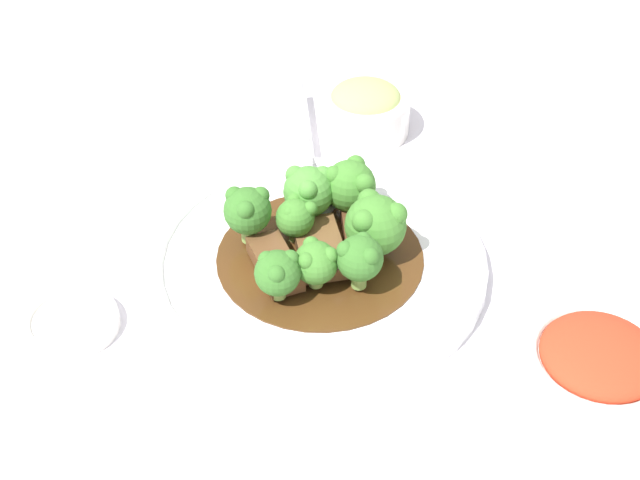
% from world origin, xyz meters
% --- Properties ---
extents(ground_plane, '(4.00, 4.00, 0.00)m').
position_xyz_m(ground_plane, '(0.00, 0.00, 0.00)').
color(ground_plane, silver).
extents(main_plate, '(0.29, 0.29, 0.02)m').
position_xyz_m(main_plate, '(0.00, 0.00, 0.01)').
color(main_plate, white).
rests_on(main_plate, ground_plane).
extents(beef_strip_0, '(0.06, 0.06, 0.01)m').
position_xyz_m(beef_strip_0, '(-0.05, 0.01, 0.02)').
color(beef_strip_0, '#56331E').
rests_on(beef_strip_0, main_plate).
extents(beef_strip_1, '(0.06, 0.07, 0.02)m').
position_xyz_m(beef_strip_1, '(0.04, -0.01, 0.03)').
color(beef_strip_1, brown).
rests_on(beef_strip_1, main_plate).
extents(beef_strip_2, '(0.08, 0.08, 0.01)m').
position_xyz_m(beef_strip_2, '(0.00, 0.00, 0.03)').
color(beef_strip_2, brown).
rests_on(beef_strip_2, main_plate).
extents(broccoli_floret_0, '(0.03, 0.03, 0.04)m').
position_xyz_m(broccoli_floret_0, '(-0.00, -0.03, 0.04)').
color(broccoli_floret_0, '#8EB756').
rests_on(broccoli_floret_0, main_plate).
extents(broccoli_floret_1, '(0.05, 0.05, 0.05)m').
position_xyz_m(broccoli_floret_1, '(-0.03, -0.04, 0.05)').
color(broccoli_floret_1, '#8EB756').
rests_on(broccoli_floret_1, main_plate).
extents(broccoli_floret_2, '(0.04, 0.04, 0.05)m').
position_xyz_m(broccoli_floret_2, '(0.01, 0.05, 0.05)').
color(broccoli_floret_2, '#7FA84C').
rests_on(broccoli_floret_2, main_plate).
extents(broccoli_floret_3, '(0.05, 0.05, 0.06)m').
position_xyz_m(broccoli_floret_3, '(-0.03, 0.03, 0.05)').
color(broccoli_floret_3, '#7FA84C').
rests_on(broccoli_floret_3, main_plate).
extents(broccoli_floret_4, '(0.04, 0.04, 0.05)m').
position_xyz_m(broccoli_floret_4, '(0.03, -0.06, 0.05)').
color(broccoli_floret_4, '#8EB756').
rests_on(broccoli_floret_4, main_plate).
extents(broccoli_floret_5, '(0.05, 0.05, 0.05)m').
position_xyz_m(broccoli_floret_5, '(-0.06, -0.02, 0.05)').
color(broccoli_floret_5, '#7FA84C').
rests_on(broccoli_floret_5, main_plate).
extents(broccoli_floret_6, '(0.04, 0.04, 0.04)m').
position_xyz_m(broccoli_floret_6, '(0.03, 0.02, 0.04)').
color(broccoli_floret_6, '#7FA84C').
rests_on(broccoli_floret_6, main_plate).
extents(broccoli_floret_7, '(0.04, 0.04, 0.04)m').
position_xyz_m(broccoli_floret_7, '(0.06, 0.01, 0.05)').
color(broccoli_floret_7, '#8EB756').
rests_on(broccoli_floret_7, main_plate).
extents(serving_spoon, '(0.18, 0.19, 0.01)m').
position_xyz_m(serving_spoon, '(-0.06, -0.07, 0.03)').
color(serving_spoon, '#B7B7BC').
rests_on(serving_spoon, main_plate).
extents(side_bowl_kimchi, '(0.11, 0.11, 0.05)m').
position_xyz_m(side_bowl_kimchi, '(-0.03, 0.24, 0.03)').
color(side_bowl_kimchi, white).
rests_on(side_bowl_kimchi, ground_plane).
extents(side_bowl_appetizer, '(0.09, 0.09, 0.05)m').
position_xyz_m(side_bowl_appetizer, '(-0.19, -0.11, 0.03)').
color(side_bowl_appetizer, white).
rests_on(side_bowl_appetizer, ground_plane).
extents(sauce_dish, '(0.08, 0.08, 0.01)m').
position_xyz_m(sauce_dish, '(0.19, -0.10, 0.01)').
color(sauce_dish, white).
rests_on(sauce_dish, ground_plane).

